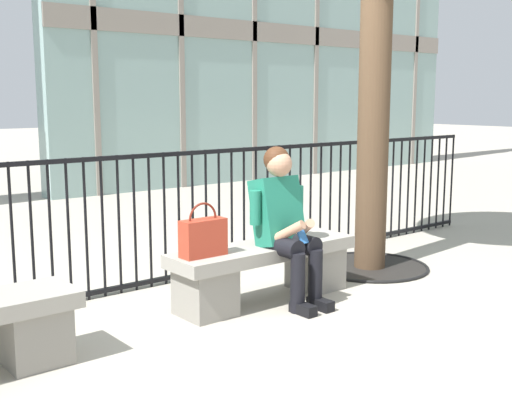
# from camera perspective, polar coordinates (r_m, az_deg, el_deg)

# --- Properties ---
(ground_plane) EXTENTS (60.00, 60.00, 0.00)m
(ground_plane) POSITION_cam_1_polar(r_m,az_deg,el_deg) (5.23, 0.70, -8.27)
(ground_plane) COLOR #A8A091
(stone_bench) EXTENTS (1.60, 0.44, 0.45)m
(stone_bench) POSITION_cam_1_polar(r_m,az_deg,el_deg) (5.16, 0.70, -5.40)
(stone_bench) COLOR gray
(stone_bench) RESTS_ON ground
(seated_person_with_phone) EXTENTS (0.52, 0.66, 1.21)m
(seated_person_with_phone) POSITION_cam_1_polar(r_m,az_deg,el_deg) (5.04, 2.51, -1.33)
(seated_person_with_phone) COLOR black
(seated_person_with_phone) RESTS_ON ground
(handbag_on_bench) EXTENTS (0.34, 0.14, 0.39)m
(handbag_on_bench) POSITION_cam_1_polar(r_m,az_deg,el_deg) (4.73, -4.62, -2.75)
(handbag_on_bench) COLOR #B23823
(handbag_on_bench) RESTS_ON stone_bench
(plaza_railing) EXTENTS (7.55, 0.04, 1.13)m
(plaza_railing) POSITION_cam_1_polar(r_m,az_deg,el_deg) (5.78, -4.93, -0.76)
(plaza_railing) COLOR black
(plaza_railing) RESTS_ON ground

